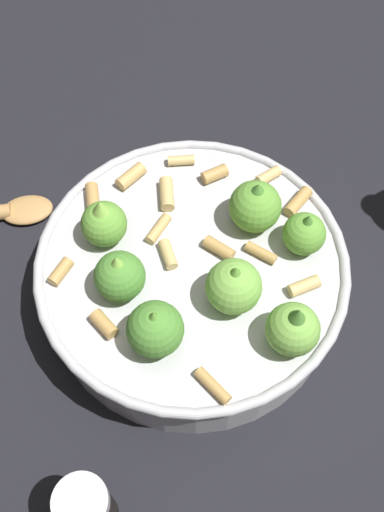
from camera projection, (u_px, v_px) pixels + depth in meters
name	position (u px, v px, depth m)	size (l,w,h in m)	color
ground_plane	(192.00, 293.00, 0.57)	(2.40, 2.40, 0.00)	black
cooking_pan	(194.00, 275.00, 0.53)	(0.27, 0.27, 0.12)	#B7B7BC
pepper_shaker	(88.00, 509.00, 0.43)	(0.04, 0.04, 0.08)	black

